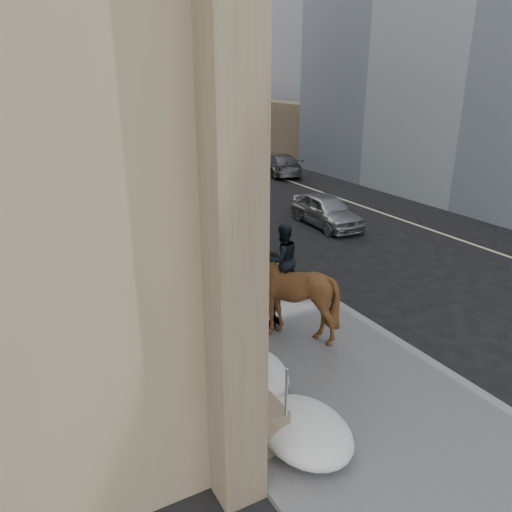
{
  "coord_description": "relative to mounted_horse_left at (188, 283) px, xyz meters",
  "views": [
    {
      "loc": [
        -5.53,
        -7.79,
        6.31
      ],
      "look_at": [
        0.37,
        3.02,
        1.7
      ],
      "focal_mm": 35.0,
      "sensor_mm": 36.0,
      "label": 1
    }
  ],
  "objects": [
    {
      "name": "traffic_signal",
      "position": [
        3.6,
        18.86,
        2.72
      ],
      "size": [
        4.1,
        0.22,
        6.0
      ],
      "color": "#2D2D30",
      "rests_on": "ground"
    },
    {
      "name": "streetlight_far",
      "position": [
        4.27,
        30.86,
        3.3
      ],
      "size": [
        1.71,
        0.24,
        8.0
      ],
      "color": "#2D2D30",
      "rests_on": "ground"
    },
    {
      "name": "sidewalk",
      "position": [
        1.53,
        6.86,
        -1.22
      ],
      "size": [
        5.0,
        80.0,
        0.12
      ],
      "primitive_type": "cube",
      "color": "#515254",
      "rests_on": "ground"
    },
    {
      "name": "far_podium",
      "position": [
        17.03,
        6.86,
        0.72
      ],
      "size": [
        2.0,
        80.0,
        4.0
      ],
      "primitive_type": "cube",
      "color": "brown",
      "rests_on": "ground"
    },
    {
      "name": "streetlight_mid",
      "position": [
        4.27,
        10.86,
        3.3
      ],
      "size": [
        1.71,
        0.24,
        8.0
      ],
      "color": "#2D2D30",
      "rests_on": "ground"
    },
    {
      "name": "snow_bank",
      "position": [
        0.1,
        4.97,
        -0.81
      ],
      "size": [
        1.7,
        18.1,
        0.76
      ],
      "color": "silver",
      "rests_on": "sidewalk"
    },
    {
      "name": "pedestrian",
      "position": [
        1.85,
        -1.02,
        -0.16
      ],
      "size": [
        1.26,
        0.84,
        1.99
      ],
      "primitive_type": "imported",
      "rotation": [
        0.0,
        0.0,
        0.33
      ],
      "color": "black",
      "rests_on": "sidewalk"
    },
    {
      "name": "curb",
      "position": [
        4.15,
        6.86,
        -1.22
      ],
      "size": [
        0.24,
        80.0,
        0.12
      ],
      "primitive_type": "cube",
      "color": "slate",
      "rests_on": "ground"
    },
    {
      "name": "ground",
      "position": [
        1.53,
        -3.14,
        -1.28
      ],
      "size": [
        140.0,
        140.0,
        0.0
      ],
      "primitive_type": "plane",
      "color": "black",
      "rests_on": "ground"
    },
    {
      "name": "lane_line",
      "position": [
        12.03,
        6.86,
        -1.27
      ],
      "size": [
        0.15,
        70.0,
        0.01
      ],
      "primitive_type": "cube",
      "color": "#BFB78C",
      "rests_on": "ground"
    },
    {
      "name": "mounted_horse_left",
      "position": [
        0.0,
        0.0,
        0.0
      ],
      "size": [
        1.37,
        2.7,
        2.77
      ],
      "rotation": [
        0.0,
        0.0,
        3.07
      ],
      "color": "#442514",
      "rests_on": "sidewalk"
    },
    {
      "name": "car_silver",
      "position": [
        8.5,
        5.72,
        -0.6
      ],
      "size": [
        1.84,
        4.08,
        1.36
      ],
      "primitive_type": "imported",
      "rotation": [
        0.0,
        0.0,
        -0.06
      ],
      "color": "#A1A3A8",
      "rests_on": "ground"
    },
    {
      "name": "car_grey",
      "position": [
        12.55,
        16.22,
        -0.62
      ],
      "size": [
        2.89,
        4.85,
        1.32
      ],
      "primitive_type": "imported",
      "rotation": [
        0.0,
        0.0,
        2.9
      ],
      "color": "#5A5C62",
      "rests_on": "ground"
    },
    {
      "name": "mounted_horse_right",
      "position": [
        1.87,
        -1.62,
        0.08
      ],
      "size": [
        1.94,
        2.17,
        2.81
      ],
      "rotation": [
        0.0,
        0.0,
        3.11
      ],
      "color": "#442913",
      "rests_on": "sidewalk"
    }
  ]
}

